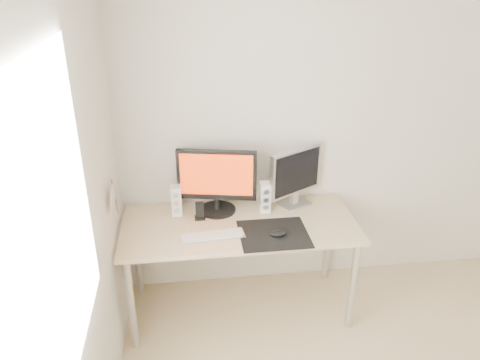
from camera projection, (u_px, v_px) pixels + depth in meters
wall_back at (359, 127)px, 3.40m from camera, size 3.50×0.00×3.50m
wall_left at (57, 309)px, 1.63m from camera, size 0.00×3.50×3.50m
window_pane at (48, 248)px, 1.53m from camera, size 0.00×1.30×1.30m
mousepad at (274, 234)px, 3.06m from camera, size 0.45×0.40×0.00m
mouse at (278, 233)px, 3.02m from camera, size 0.10×0.06×0.04m
desk at (240, 233)px, 3.22m from camera, size 1.60×0.70×0.73m
main_monitor at (217, 179)px, 3.23m from camera, size 0.55×0.31×0.47m
second_monitor at (295, 175)px, 3.33m from camera, size 0.41×0.26×0.43m
speaker_left at (176, 200)px, 3.25m from camera, size 0.07×0.09×0.22m
speaker_right at (265, 197)px, 3.29m from camera, size 0.07×0.09×0.22m
keyboard at (212, 236)px, 3.02m from camera, size 0.43×0.16×0.02m
phone_dock at (200, 214)px, 3.22m from camera, size 0.07×0.06×0.13m
pennant at (114, 198)px, 2.83m from camera, size 0.01×0.23×0.29m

